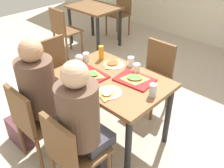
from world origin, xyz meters
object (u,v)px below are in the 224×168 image
Objects in this scene: plastic_cup_b at (90,87)px; handbag at (20,132)px; plastic_cup_d at (137,68)px; background_table at (94,13)px; chair_left_end at (58,67)px; foil_bundle at (79,59)px; person_in_red at (42,91)px; background_chair_near at (63,29)px; pizza_slice_a at (91,74)px; pizza_slice_c at (113,63)px; paper_plate_near_edge at (110,92)px; pizza_slice_d at (107,92)px; person_in_brown_jacket at (83,120)px; chair_near_right at (71,152)px; background_chair_far at (121,11)px; condiment_bottle at (101,53)px; tray_red_far at (135,80)px; paper_plate_center at (114,65)px; tray_red_near at (89,75)px; soda_can at (153,90)px; chair_near_left at (33,120)px; plastic_cup_c at (86,57)px; main_table at (112,87)px; pizza_slice_b at (135,78)px; plastic_cup_a at (131,61)px.

handbag is at bearing -145.21° from plastic_cup_b.
background_table is (-2.10, 1.36, -0.18)m from plastic_cup_d.
handbag is at bearing -60.20° from background_table.
foil_bundle is at bearing -2.30° from chair_left_end.
foil_bundle reaches higher than handbag.
background_chair_near is at bearing 138.97° from person_in_red.
pizza_slice_a reaches higher than handbag.
background_table is at bearing 119.80° from handbag.
pizza_slice_c is 1.24m from handbag.
pizza_slice_d is (-0.01, -0.03, 0.01)m from paper_plate_near_edge.
person_in_brown_jacket is at bearing -26.86° from chair_left_end.
chair_left_end is 0.68× the size of person_in_red.
background_table is at bearing 123.21° from chair_left_end.
chair_near_right is 1.06m from plastic_cup_d.
person_in_brown_jacket is 5.28× the size of pizza_slice_d.
background_table is at bearing 90.00° from background_chair_near.
plastic_cup_b is at bearing -43.88° from pizza_slice_a.
background_chair_far is at bearing 126.25° from chair_near_right.
pizza_slice_c is at bearing -0.55° from condiment_bottle.
chair_near_right is at bearing -84.51° from tray_red_far.
paper_plate_center reaches higher than background_table.
plastic_cup_d is at bearing 50.71° from tray_red_near.
background_chair_far is at bearing 129.95° from pizza_slice_d.
plastic_cup_b is (-0.25, 0.44, 0.29)m from chair_near_right.
foil_bundle is at bearing -143.75° from paper_plate_center.
soda_can is 0.14× the size of background_table.
plastic_cup_c is (-0.17, 0.81, 0.29)m from chair_near_left.
background_table is at bearing 147.23° from soda_can.
tray_red_near reaches higher than paper_plate_center.
pizza_slice_c is 0.56m from pizza_slice_d.
pizza_slice_a is 0.33m from pizza_slice_c.
main_table is at bearing 129.06° from paper_plate_near_edge.
paper_plate_center is at bearing 64.81° from handbag.
paper_plate_near_edge is at bearing -82.93° from plastic_cup_d.
pizza_slice_a is at bearing -60.29° from condiment_bottle.
background_chair_far reaches higher than handbag.
chair_near_left is 3.93× the size of paper_plate_center.
chair_near_left is 8.65× the size of plastic_cup_d.
paper_plate_center is 0.25× the size of background_chair_far.
chair_near_right and background_chair_far have the same top height.
plastic_cup_d is (-0.08, 0.12, 0.03)m from pizza_slice_b.
chair_left_end reaches higher than plastic_cup_a.
plastic_cup_a is at bearing -45.81° from background_chair_far.
pizza_slice_b is at bearing -41.99° from plastic_cup_a.
tray_red_near is 3.60× the size of plastic_cup_d.
plastic_cup_a is at bearing 36.12° from pizza_slice_c.
plastic_cup_b is 0.58m from foil_bundle.
paper_plate_center is at bearing -49.45° from background_chair_far.
pizza_slice_c is (-0.38, 0.08, -0.01)m from pizza_slice_b.
pizza_slice_a is at bearing -9.24° from chair_left_end.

